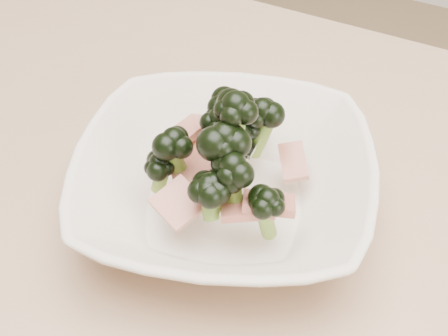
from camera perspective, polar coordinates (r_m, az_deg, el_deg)
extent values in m
cube|color=tan|center=(0.53, 6.59, -10.93)|extent=(1.20, 0.80, 0.04)
cylinder|color=tan|center=(1.22, -12.08, 0.40)|extent=(0.06, 0.06, 0.71)
imported|color=beige|center=(0.54, 0.00, -1.45)|extent=(0.33, 0.33, 0.06)
cylinder|color=olive|center=(0.49, 0.80, -1.66)|extent=(0.02, 0.02, 0.04)
ellipsoid|color=black|center=(0.48, 0.82, 0.22)|extent=(0.04, 0.04, 0.03)
cylinder|color=olive|center=(0.53, -4.47, 0.64)|extent=(0.02, 0.02, 0.04)
ellipsoid|color=black|center=(0.51, -4.61, 2.60)|extent=(0.04, 0.04, 0.03)
cylinder|color=olive|center=(0.50, 1.02, 3.02)|extent=(0.02, 0.03, 0.05)
ellipsoid|color=black|center=(0.48, 1.06, 5.77)|extent=(0.04, 0.04, 0.03)
cylinder|color=olive|center=(0.50, 3.88, -4.88)|extent=(0.02, 0.02, 0.04)
ellipsoid|color=black|center=(0.48, 4.02, -2.88)|extent=(0.03, 0.03, 0.03)
cylinder|color=olive|center=(0.57, 1.52, 3.65)|extent=(0.02, 0.02, 0.04)
ellipsoid|color=black|center=(0.56, 1.57, 5.62)|extent=(0.03, 0.03, 0.03)
cylinder|color=olive|center=(0.54, -0.53, 2.94)|extent=(0.02, 0.02, 0.03)
ellipsoid|color=black|center=(0.53, -0.54, 4.52)|extent=(0.03, 0.03, 0.03)
cylinder|color=olive|center=(0.49, -1.35, -3.20)|extent=(0.02, 0.02, 0.03)
ellipsoid|color=black|center=(0.48, -1.39, -1.61)|extent=(0.03, 0.03, 0.03)
cylinder|color=olive|center=(0.56, 0.34, 3.72)|extent=(0.02, 0.02, 0.05)
ellipsoid|color=black|center=(0.54, 0.36, 6.08)|extent=(0.04, 0.04, 0.03)
cylinder|color=olive|center=(0.50, 0.06, 0.82)|extent=(0.02, 0.03, 0.04)
ellipsoid|color=black|center=(0.48, 0.06, 2.88)|extent=(0.04, 0.04, 0.03)
cylinder|color=olive|center=(0.49, -0.95, -2.92)|extent=(0.01, 0.02, 0.03)
ellipsoid|color=black|center=(0.48, -0.97, -1.43)|extent=(0.03, 0.03, 0.02)
cylinder|color=olive|center=(0.53, -5.80, -0.93)|extent=(0.02, 0.02, 0.03)
ellipsoid|color=black|center=(0.52, -5.93, 0.49)|extent=(0.03, 0.03, 0.02)
cylinder|color=olive|center=(0.56, 1.97, 2.66)|extent=(0.01, 0.02, 0.03)
ellipsoid|color=black|center=(0.55, 2.00, 3.89)|extent=(0.03, 0.03, 0.02)
cylinder|color=olive|center=(0.50, 0.97, -2.30)|extent=(0.02, 0.02, 0.04)
ellipsoid|color=black|center=(0.48, 1.00, -0.45)|extent=(0.03, 0.03, 0.02)
cylinder|color=olive|center=(0.56, 3.42, 3.05)|extent=(0.03, 0.03, 0.05)
ellipsoid|color=black|center=(0.54, 3.53, 5.30)|extent=(0.04, 0.04, 0.03)
cube|color=maroon|center=(0.56, 6.35, 0.58)|extent=(0.04, 0.04, 0.02)
cube|color=maroon|center=(0.57, -3.17, 3.59)|extent=(0.03, 0.05, 0.02)
cube|color=maroon|center=(0.57, -0.02, 2.85)|extent=(0.05, 0.05, 0.02)
cube|color=maroon|center=(0.51, -4.14, -3.24)|extent=(0.05, 0.04, 0.02)
cube|color=maroon|center=(0.49, 2.21, -3.62)|extent=(0.05, 0.04, 0.02)
cube|color=maroon|center=(0.57, 0.83, 2.44)|extent=(0.04, 0.05, 0.02)
cube|color=maroon|center=(0.54, -3.16, 0.48)|extent=(0.06, 0.06, 0.02)
cube|color=maroon|center=(0.49, 4.11, -3.25)|extent=(0.05, 0.04, 0.02)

